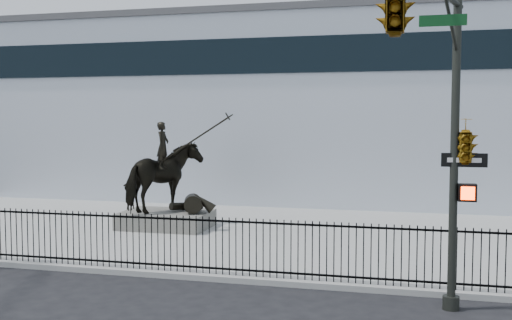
# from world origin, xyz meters

# --- Properties ---
(ground) EXTENTS (120.00, 120.00, 0.00)m
(ground) POSITION_xyz_m (0.00, 0.00, 0.00)
(ground) COLOR black
(ground) RESTS_ON ground
(plaza) EXTENTS (30.00, 12.00, 0.15)m
(plaza) POSITION_xyz_m (0.00, 7.00, 0.07)
(plaza) COLOR #9B9B98
(plaza) RESTS_ON ground
(building) EXTENTS (44.00, 14.00, 9.00)m
(building) POSITION_xyz_m (0.00, 20.00, 4.50)
(building) COLOR silver
(building) RESTS_ON ground
(picket_fence) EXTENTS (22.10, 0.10, 1.50)m
(picket_fence) POSITION_xyz_m (0.00, 1.25, 0.90)
(picket_fence) COLOR black
(picket_fence) RESTS_ON plaza
(statue_plinth) EXTENTS (3.22, 2.22, 0.60)m
(statue_plinth) POSITION_xyz_m (-2.60, 7.09, 0.45)
(statue_plinth) COLOR #52504B
(statue_plinth) RESTS_ON plaza
(equestrian_statue) EXTENTS (4.11, 2.55, 3.49)m
(equestrian_statue) POSITION_xyz_m (-2.54, 7.09, 2.01)
(equestrian_statue) COLOR black
(equestrian_statue) RESTS_ON statue_plinth
(traffic_signal_right) EXTENTS (2.17, 6.86, 7.00)m
(traffic_signal_right) POSITION_xyz_m (6.47, -2.00, 4.85)
(traffic_signal_right) COLOR #252823
(traffic_signal_right) RESTS_ON ground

